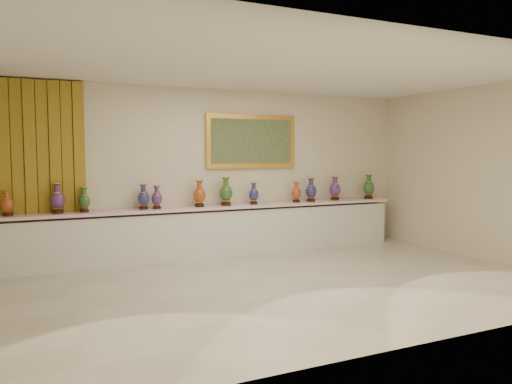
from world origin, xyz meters
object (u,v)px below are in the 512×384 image
at_px(vase_1, 57,200).
at_px(vase_2, 84,201).
at_px(counter, 218,231).
at_px(vase_0, 7,204).

relative_size(vase_1, vase_2, 1.20).
distance_m(counter, vase_0, 3.43).
xyz_separation_m(vase_1, vase_2, (0.40, -0.00, -0.04)).
xyz_separation_m(vase_0, vase_2, (1.10, 0.02, 0.00)).
xyz_separation_m(counter, vase_2, (-2.27, 0.02, 0.64)).
distance_m(counter, vase_1, 2.75).
bearing_deg(vase_1, vase_2, -0.43).
bearing_deg(vase_1, counter, -0.42).
bearing_deg(counter, vase_2, 179.59).
height_order(counter, vase_1, vase_1).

